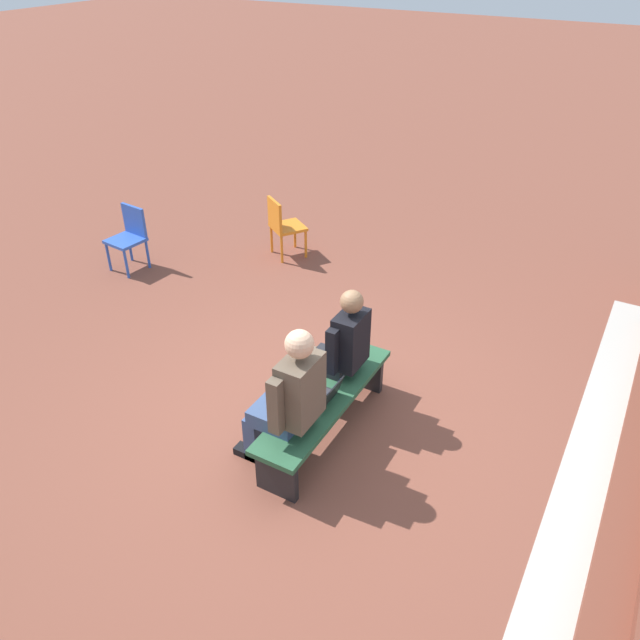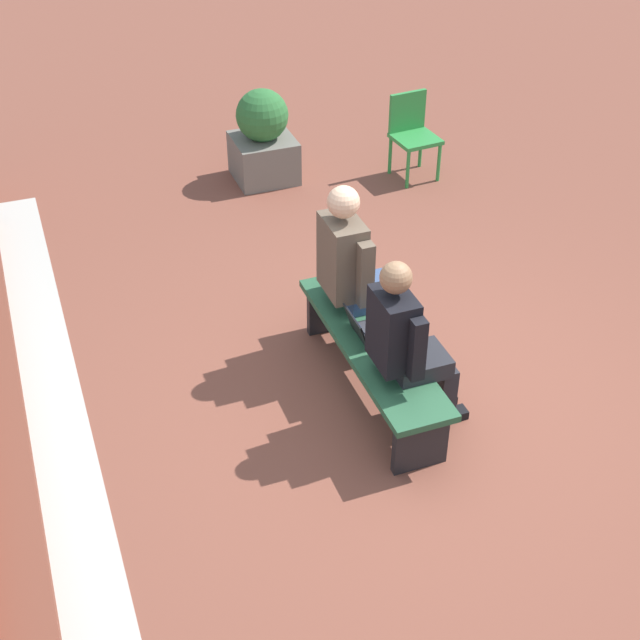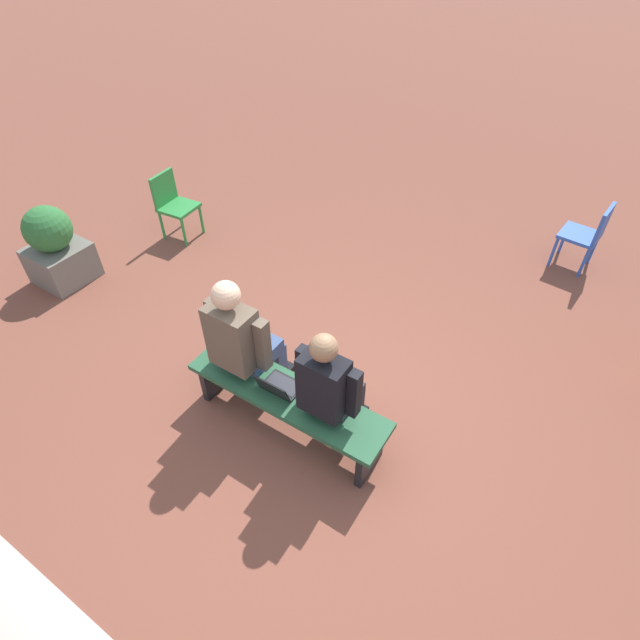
{
  "view_description": "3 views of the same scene",
  "coord_description": "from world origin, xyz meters",
  "px_view_note": "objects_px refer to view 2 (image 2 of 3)",
  "views": [
    {
      "loc": [
        3.88,
        2.26,
        3.96
      ],
      "look_at": [
        -0.24,
        -0.08,
        0.92
      ],
      "focal_mm": 35.0,
      "sensor_mm": 36.0,
      "label": 1
    },
    {
      "loc": [
        -4.28,
        2.26,
        4.2
      ],
      "look_at": [
        -0.01,
        0.66,
        0.88
      ],
      "focal_mm": 50.0,
      "sensor_mm": 36.0,
      "label": 2
    },
    {
      "loc": [
        -1.48,
        2.26,
        3.66
      ],
      "look_at": [
        0.07,
        -0.14,
        1.04
      ],
      "focal_mm": 28.0,
      "sensor_mm": 36.0,
      "label": 3
    }
  ],
  "objects_px": {
    "person_student": "(407,341)",
    "laptop": "(367,331)",
    "bench": "(372,352)",
    "person_adult": "(357,268)",
    "plastic_chair_near_bench_right": "(412,130)",
    "planter": "(263,138)"
  },
  "relations": [
    {
      "from": "bench",
      "to": "person_adult",
      "type": "distance_m",
      "value": 0.62
    },
    {
      "from": "bench",
      "to": "person_adult",
      "type": "relative_size",
      "value": 1.27
    },
    {
      "from": "bench",
      "to": "person_student",
      "type": "relative_size",
      "value": 1.36
    },
    {
      "from": "planter",
      "to": "person_student",
      "type": "bearing_deg",
      "value": 176.51
    },
    {
      "from": "person_student",
      "to": "laptop",
      "type": "xyz_separation_m",
      "value": [
        0.45,
        0.08,
        -0.21
      ]
    },
    {
      "from": "laptop",
      "to": "plastic_chair_near_bench_right",
      "type": "relative_size",
      "value": 0.38
    },
    {
      "from": "bench",
      "to": "planter",
      "type": "distance_m",
      "value": 3.48
    },
    {
      "from": "laptop",
      "to": "person_student",
      "type": "bearing_deg",
      "value": -170.13
    },
    {
      "from": "person_adult",
      "to": "laptop",
      "type": "height_order",
      "value": "person_adult"
    },
    {
      "from": "person_student",
      "to": "plastic_chair_near_bench_right",
      "type": "distance_m",
      "value": 3.81
    },
    {
      "from": "person_student",
      "to": "person_adult",
      "type": "distance_m",
      "value": 0.86
    },
    {
      "from": "bench",
      "to": "laptop",
      "type": "bearing_deg",
      "value": 10.3
    },
    {
      "from": "planter",
      "to": "laptop",
      "type": "bearing_deg",
      "value": 174.74
    },
    {
      "from": "person_adult",
      "to": "planter",
      "type": "bearing_deg",
      "value": -4.39
    },
    {
      "from": "bench",
      "to": "laptop",
      "type": "height_order",
      "value": "laptop"
    },
    {
      "from": "bench",
      "to": "planter",
      "type": "relative_size",
      "value": 1.91
    },
    {
      "from": "laptop",
      "to": "plastic_chair_near_bench_right",
      "type": "xyz_separation_m",
      "value": [
        2.96,
        -1.74,
        -0.02
      ]
    },
    {
      "from": "plastic_chair_near_bench_right",
      "to": "laptop",
      "type": "bearing_deg",
      "value": 149.52
    },
    {
      "from": "planter",
      "to": "person_adult",
      "type": "bearing_deg",
      "value": 175.61
    },
    {
      "from": "person_adult",
      "to": "laptop",
      "type": "relative_size",
      "value": 4.43
    },
    {
      "from": "laptop",
      "to": "planter",
      "type": "distance_m",
      "value": 3.41
    },
    {
      "from": "plastic_chair_near_bench_right",
      "to": "planter",
      "type": "height_order",
      "value": "planter"
    }
  ]
}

